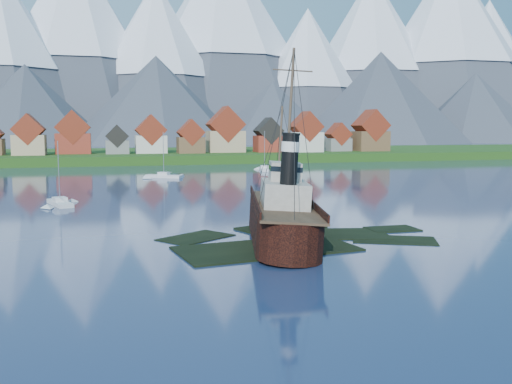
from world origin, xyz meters
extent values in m
plane|color=#1C2C4E|center=(0.00, 0.00, 0.00)|extent=(1400.00, 1400.00, 0.00)
cube|color=black|center=(-3.00, -2.00, -0.32)|extent=(19.08, 11.42, 1.00)
cube|color=black|center=(6.00, 4.00, -0.38)|extent=(15.15, 9.76, 1.00)
cube|color=black|center=(2.00, 9.00, -0.28)|extent=(11.45, 9.06, 1.00)
cube|color=black|center=(12.00, -1.00, -0.42)|extent=(10.27, 8.34, 1.00)
cube|color=black|center=(-9.00, 6.00, -0.40)|extent=(9.42, 8.68, 1.00)
cube|color=black|center=(15.00, 5.00, -0.35)|extent=(6.00, 4.00, 1.00)
cube|color=#1F4012|center=(0.00, 170.00, 0.00)|extent=(600.00, 80.00, 3.20)
cube|color=#3F3D38|center=(0.00, 132.00, 0.00)|extent=(600.00, 2.50, 2.00)
cube|color=tan|center=(-43.00, 150.00, 6.40)|extent=(10.50, 9.00, 6.80)
cube|color=maroon|center=(-43.00, 150.00, 11.69)|extent=(10.69, 9.18, 10.69)
cube|color=maroon|center=(-29.00, 156.00, 6.60)|extent=(12.00, 8.50, 7.20)
cube|color=maroon|center=(-29.00, 156.00, 12.36)|extent=(12.22, 8.67, 12.22)
cube|color=slate|center=(-14.00, 151.00, 5.40)|extent=(8.00, 7.00, 4.80)
cube|color=black|center=(-14.00, 151.00, 9.24)|extent=(8.15, 7.14, 8.15)
cube|color=beige|center=(-2.00, 154.00, 6.20)|extent=(11.00, 9.50, 6.40)
cube|color=maroon|center=(-2.00, 154.00, 11.38)|extent=(11.20, 9.69, 11.20)
cube|color=brown|center=(12.00, 150.00, 5.90)|extent=(9.50, 8.00, 5.80)
cube|color=maroon|center=(12.00, 150.00, 10.51)|extent=(9.67, 8.16, 9.67)
cube|color=tan|center=(26.00, 155.00, 7.00)|extent=(13.50, 10.00, 8.00)
cube|color=maroon|center=(26.00, 155.00, 13.43)|extent=(13.75, 10.20, 13.75)
cube|color=maroon|center=(42.00, 152.00, 6.10)|extent=(10.00, 8.50, 6.20)
cube|color=black|center=(42.00, 152.00, 11.00)|extent=(10.18, 8.67, 10.18)
cube|color=beige|center=(56.00, 149.00, 6.75)|extent=(11.50, 9.00, 7.50)
cube|color=maroon|center=(56.00, 149.00, 12.57)|extent=(11.71, 9.18, 11.71)
cube|color=slate|center=(71.00, 153.00, 5.50)|extent=(9.00, 7.50, 5.00)
cube|color=maroon|center=(71.00, 153.00, 9.62)|extent=(9.16, 7.65, 9.16)
cube|color=brown|center=(84.00, 151.00, 6.90)|extent=(12.50, 10.00, 7.80)
cube|color=maroon|center=(84.00, 151.00, 13.05)|extent=(12.73, 10.20, 12.73)
cone|color=#2D333D|center=(-40.00, 495.00, 88.00)|extent=(210.00, 210.00, 180.00)
cone|color=white|center=(-40.00, 495.00, 124.00)|extent=(130.20, 130.20, 108.00)
cone|color=#2D333D|center=(30.00, 470.00, 70.50)|extent=(170.00, 170.00, 145.00)
cone|color=white|center=(30.00, 470.00, 99.50)|extent=(105.40, 105.40, 87.00)
cone|color=#2D333D|center=(100.00, 515.00, 98.00)|extent=(240.00, 240.00, 200.00)
cone|color=white|center=(100.00, 515.00, 138.00)|extent=(148.80, 148.80, 120.00)
cone|color=#2D333D|center=(170.00, 460.00, 60.50)|extent=(150.00, 150.00, 125.00)
cone|color=white|center=(170.00, 460.00, 85.50)|extent=(93.00, 93.00, 75.00)
cone|color=#2D333D|center=(250.00, 490.00, 83.00)|extent=(200.00, 200.00, 170.00)
cone|color=white|center=(250.00, 490.00, 117.00)|extent=(124.00, 124.00, 102.00)
cone|color=#2D333D|center=(330.00, 475.00, 93.00)|extent=(230.00, 230.00, 190.00)
cone|color=white|center=(330.00, 475.00, 131.00)|extent=(142.60, 142.60, 114.00)
cone|color=#2D333D|center=(400.00, 505.00, 75.50)|extent=(180.00, 180.00, 155.00)
cone|color=white|center=(400.00, 505.00, 106.50)|extent=(111.60, 111.60, 93.00)
cone|color=#2D333D|center=(-70.00, 374.00, 27.00)|extent=(120.00, 120.00, 58.00)
cone|color=#2D333D|center=(20.00, 369.00, 31.00)|extent=(136.00, 136.00, 66.00)
cone|color=#2D333D|center=(110.00, 373.00, 23.00)|extent=(110.00, 110.00, 50.00)
cone|color=#2D333D|center=(200.00, 370.00, 35.50)|extent=(150.00, 150.00, 75.00)
cone|color=#2D333D|center=(290.00, 371.00, 28.00)|extent=(124.00, 124.00, 60.00)
cube|color=black|center=(-0.42, 1.41, 2.04)|extent=(6.31, 18.16, 3.78)
cone|color=black|center=(-0.42, 13.19, 2.04)|extent=(6.31, 6.31, 6.31)
cylinder|color=black|center=(-0.42, -7.68, 2.04)|extent=(6.31, 6.31, 3.78)
cube|color=#4C3826|center=(-0.42, 1.41, 4.02)|extent=(6.18, 23.97, 0.23)
cube|color=black|center=(-3.45, 1.41, 4.43)|extent=(0.18, 23.21, 0.81)
cube|color=black|center=(2.60, 1.41, 4.43)|extent=(0.18, 23.21, 0.81)
cube|color=#ADA89E|center=(-0.42, 0.05, 5.38)|extent=(4.69, 7.66, 2.70)
cube|color=#ADA89E|center=(-0.42, 0.95, 7.72)|extent=(3.24, 3.60, 1.98)
cylinder|color=black|center=(-0.42, -2.92, 9.25)|extent=(1.71, 1.71, 5.05)
cylinder|color=silver|center=(-0.42, -2.92, 10.51)|extent=(1.80, 1.80, 0.99)
cylinder|color=#473828|center=(-0.42, 8.61, 9.52)|extent=(0.25, 0.25, 10.81)
cylinder|color=#473828|center=(-0.42, -0.85, 14.57)|extent=(0.29, 0.29, 11.71)
cube|color=silver|center=(-25.75, 38.45, 0.09)|extent=(4.74, 9.04, 1.11)
cube|color=silver|center=(-25.75, 38.45, 0.97)|extent=(2.58, 2.93, 0.65)
cylinder|color=gray|center=(-25.75, 38.45, 5.46)|extent=(0.13, 0.13, 9.62)
cube|color=silver|center=(-4.56, 84.20, 0.10)|extent=(8.99, 6.58, 1.21)
cube|color=silver|center=(-4.56, 84.20, 1.06)|extent=(3.21, 3.02, 0.71)
cylinder|color=gray|center=(-4.56, 84.20, 5.96)|extent=(0.14, 0.14, 10.51)
cube|color=silver|center=(26.05, 101.04, 0.10)|extent=(4.13, 10.46, 1.22)
cube|color=silver|center=(26.05, 101.04, 1.07)|extent=(2.66, 3.17, 0.71)
cylinder|color=gray|center=(26.05, 101.04, 6.01)|extent=(0.14, 0.14, 10.60)
camera|label=1|loc=(-18.80, -56.87, 12.43)|focal=40.00mm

